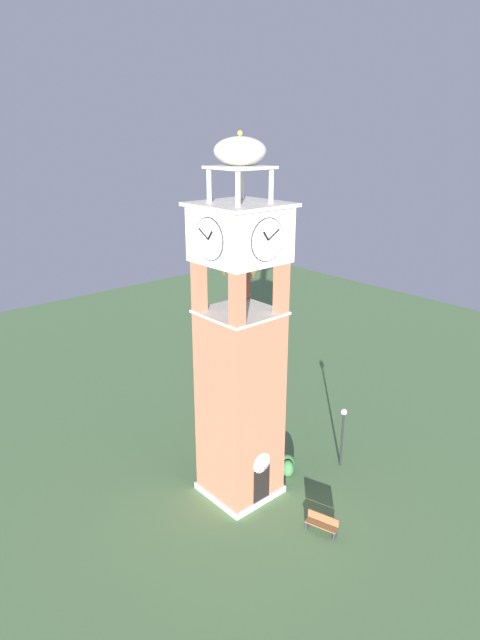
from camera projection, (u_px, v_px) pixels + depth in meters
name	position (u px, v px, depth m)	size (l,w,h in m)	color
ground	(240.00, 489.00, 29.23)	(80.00, 80.00, 0.00)	#517547
clock_tower	(240.00, 360.00, 26.69)	(3.93, 3.93, 18.49)	#AD5B42
park_bench	(322.00, 524.00, 25.97)	(0.89, 1.66, 0.95)	brown
lamp_post	(343.00, 426.00, 30.52)	(0.36, 0.36, 3.70)	black
trash_bin	(246.00, 426.00, 34.74)	(0.52, 0.52, 0.80)	#2D2D33
shrub_near_entry	(288.00, 468.00, 30.24)	(0.70, 0.70, 1.01)	#336638
shrub_left_of_tower	(287.00, 463.00, 30.74)	(0.93, 0.93, 1.03)	#336638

